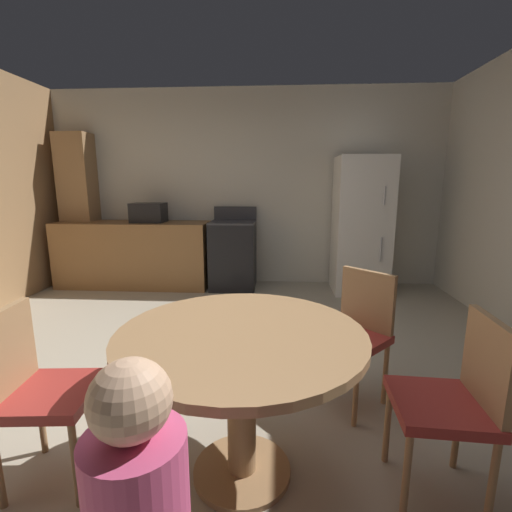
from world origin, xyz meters
TOP-DOWN VIEW (x-y plane):
  - ground_plane at (0.00, 0.00)m, footprint 14.00×14.00m
  - wall_back at (0.00, 3.03)m, footprint 5.74×0.12m
  - kitchen_counter at (-1.53, 2.63)m, footprint 2.08×0.60m
  - pantry_column at (-2.35, 2.81)m, footprint 0.44×0.36m
  - oven_range at (-0.14, 2.64)m, footprint 0.60×0.60m
  - refrigerator at (1.55, 2.58)m, footprint 0.68×0.68m
  - microwave at (-1.29, 2.63)m, footprint 0.44×0.32m
  - dining_table at (0.32, -0.63)m, footprint 1.16×1.16m
  - chair_east at (1.29, -0.68)m, footprint 0.42×0.42m
  - chair_west at (-0.64, -0.71)m, footprint 0.43×0.43m
  - chair_northeast at (1.00, 0.06)m, footprint 0.57×0.57m

SIDE VIEW (x-z plane):
  - ground_plane at x=0.00m, z-range 0.00..0.00m
  - kitchen_counter at x=-1.53m, z-range 0.00..0.90m
  - oven_range at x=-0.14m, z-range -0.08..1.02m
  - chair_east at x=1.29m, z-range 0.07..0.94m
  - chair_west at x=-0.64m, z-range 0.07..0.94m
  - chair_northeast at x=1.00m, z-range 0.07..0.94m
  - dining_table at x=0.32m, z-range 0.22..0.98m
  - refrigerator at x=1.55m, z-range 0.00..1.76m
  - microwave at x=-1.29m, z-range 0.90..1.16m
  - pantry_column at x=-2.35m, z-range 0.00..2.10m
  - wall_back at x=0.00m, z-range 0.00..2.70m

